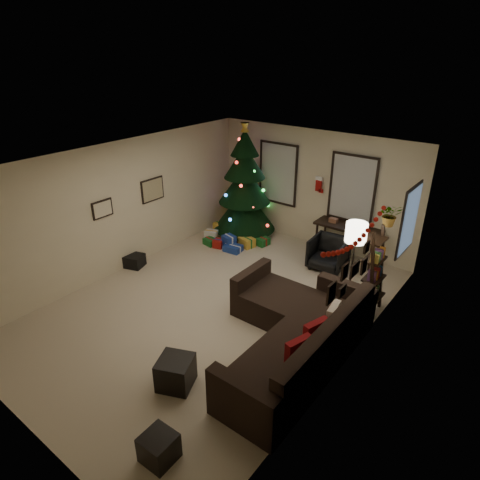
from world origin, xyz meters
name	(u,v)px	position (x,y,z in m)	size (l,w,h in m)	color
floor	(216,306)	(0.00, 0.00, 0.00)	(7.00, 7.00, 0.00)	#C0AD91
ceiling	(212,162)	(0.00, 0.00, 2.70)	(7.00, 7.00, 0.00)	white
wall_back	(313,189)	(0.00, 3.50, 1.35)	(5.00, 5.00, 0.00)	beige
wall_front	(7,346)	(0.00, -3.50, 1.35)	(5.00, 5.00, 0.00)	beige
wall_left	(121,208)	(-2.50, 0.00, 1.35)	(7.00, 7.00, 0.00)	beige
wall_right	(351,287)	(2.50, 0.00, 1.35)	(7.00, 7.00, 0.00)	beige
window_back_left	(278,173)	(-0.95, 3.47, 1.55)	(1.05, 0.06, 1.50)	#728CB2
window_back_right	(352,189)	(0.95, 3.47, 1.55)	(1.05, 0.06, 1.50)	#728CB2
window_right_wall	(410,220)	(2.47, 2.55, 1.50)	(0.06, 0.90, 1.30)	#728CB2
christmas_tree	(245,189)	(-1.56, 2.93, 1.18)	(1.54, 1.54, 2.86)	black
presents	(230,240)	(-1.45, 2.20, 0.11)	(1.50, 1.03, 0.30)	gold
sofa	(296,335)	(1.80, -0.19, 0.31)	(2.15, 3.11, 0.93)	black
pillow_red_a	(298,352)	(2.21, -0.85, 0.64)	(0.11, 0.41, 0.41)	maroon
pillow_red_b	(316,334)	(2.21, -0.36, 0.64)	(0.11, 0.41, 0.41)	maroon
pillow_cream	(333,316)	(2.21, 0.19, 0.63)	(0.11, 0.38, 0.38)	#C1AE9C
ottoman_near	(176,372)	(0.84, -1.83, 0.22)	(0.46, 0.46, 0.44)	black
ottoman_far	(159,448)	(1.53, -2.77, 0.18)	(0.37, 0.37, 0.35)	black
desk	(348,230)	(1.06, 3.22, 0.69)	(1.46, 0.52, 0.78)	black
desk_chair	(328,253)	(0.96, 2.57, 0.35)	(0.68, 0.64, 0.70)	black
bookshelf	(375,273)	(2.30, 1.60, 0.78)	(0.30, 0.48, 1.61)	black
potted_plant	(391,212)	(2.30, 1.91, 1.82)	(0.47, 0.40, 0.52)	#4C4C4C
floor_lamp	(356,238)	(1.95, 1.38, 1.42)	(0.36, 0.36, 1.70)	black
art_map	(152,190)	(-2.48, 0.84, 1.52)	(0.04, 0.60, 0.50)	black
art_abstract	(102,209)	(-2.48, -0.45, 1.47)	(0.04, 0.45, 0.35)	black
gallery	(349,275)	(2.48, -0.07, 1.57)	(0.03, 1.25, 0.54)	black
garland	(356,235)	(2.45, 0.08, 2.09)	(0.08, 1.90, 0.30)	#A5140C
stocking_left	(310,181)	(-0.14, 3.57, 1.49)	(0.20, 0.05, 0.36)	#990F0C
stocking_right	(319,184)	(0.19, 3.40, 1.52)	(0.20, 0.05, 0.36)	#990F0C
storage_bin	(131,260)	(-2.46, 0.05, 0.13)	(0.53, 0.36, 0.27)	black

